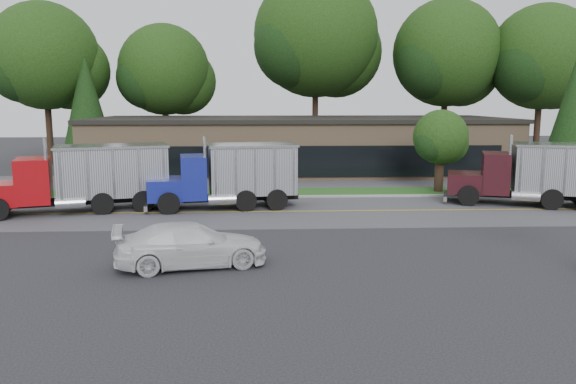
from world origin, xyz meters
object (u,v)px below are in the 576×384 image
at_px(dump_truck_maroon, 537,173).
at_px(dump_truck_blue, 232,174).
at_px(rally_car, 191,245).
at_px(dump_truck_red, 86,176).

bearing_deg(dump_truck_maroon, dump_truck_blue, 18.07).
bearing_deg(rally_car, dump_truck_blue, -17.03).
height_order(dump_truck_red, dump_truck_maroon, same).
distance_m(dump_truck_red, dump_truck_maroon, 23.79).
bearing_deg(dump_truck_red, dump_truck_blue, 168.33).
relative_size(dump_truck_blue, rally_car, 1.55).
relative_size(dump_truck_red, dump_truck_maroon, 1.13).
relative_size(dump_truck_red, dump_truck_blue, 1.22).
xyz_separation_m(dump_truck_red, dump_truck_blue, (7.38, 0.62, -0.01)).
xyz_separation_m(dump_truck_maroon, rally_car, (-17.25, -10.49, -1.06)).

